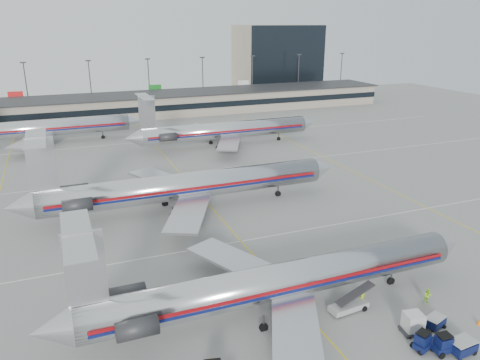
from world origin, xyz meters
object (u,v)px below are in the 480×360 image
uld_container (413,323)px  tug_center (424,341)px  jet_foreground (273,282)px  jet_second_row (182,186)px  belt_loader (349,305)px

uld_container → tug_center: bearing=-98.8°
jet_foreground → jet_second_row: (-1.19, 28.13, 0.40)m
jet_second_row → tug_center: 39.31m
jet_second_row → belt_loader: bearing=-75.0°
jet_foreground → uld_container: jet_foreground is taller
tug_center → belt_loader: size_ratio=0.51×
jet_second_row → jet_foreground: bearing=-87.6°
jet_foreground → belt_loader: 7.92m
uld_container → belt_loader: size_ratio=0.45×
jet_foreground → tug_center: jet_foreground is taller
jet_second_row → tug_center: (10.84, -37.68, -2.90)m
tug_center → belt_loader: 7.52m
jet_foreground → tug_center: bearing=-44.7°
jet_second_row → belt_loader: size_ratio=10.33×
uld_container → jet_second_row: bearing=116.9°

